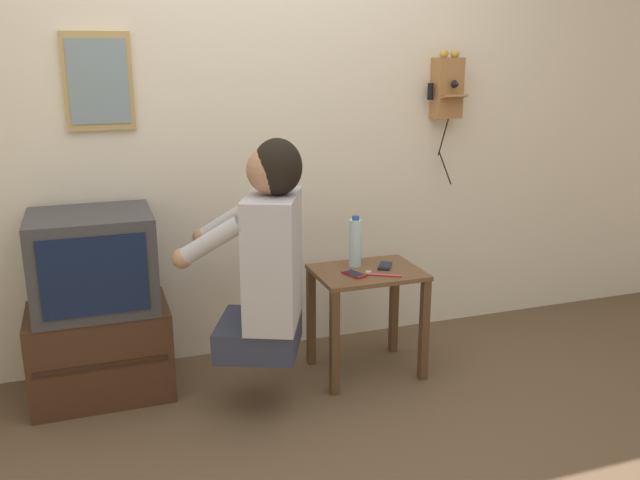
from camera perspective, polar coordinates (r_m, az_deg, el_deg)
The scene contains 12 objects.
ground_plane at distance 2.87m, azimuth 1.97°, elevation -18.44°, with size 14.00×14.00×0.00m, color brown.
wall_back at distance 3.58m, azimuth -5.12°, elevation 10.22°, with size 6.80×0.05×2.55m.
side_table at distance 3.44m, azimuth 3.96°, elevation -4.57°, with size 0.53×0.40×0.55m.
person at distance 3.01m, azimuth -4.45°, elevation -1.18°, with size 0.62×0.57×0.97m.
tv_stand at distance 3.45m, azimuth -17.95°, elevation -8.91°, with size 0.64×0.43×0.44m.
television at distance 3.31m, azimuth -18.57°, elevation -1.73°, with size 0.55×0.47×0.46m.
wall_phone_antique at distance 3.88m, azimuth 10.64°, elevation 12.53°, with size 0.19×0.18×0.74m.
framed_picture at distance 3.42m, azimuth -18.16°, elevation 12.57°, with size 0.31×0.03×0.45m.
cell_phone_held at distance 3.31m, azimuth 2.88°, elevation -2.88°, with size 0.10×0.14×0.01m.
cell_phone_spare at distance 3.45m, azimuth 5.49°, elevation -2.18°, with size 0.12×0.14×0.01m.
water_bottle at distance 3.43m, azimuth 2.99°, elevation -0.19°, with size 0.06×0.06×0.26m.
toothbrush at distance 3.31m, azimuth 5.16°, elevation -2.92°, with size 0.16×0.10×0.02m.
Camera 1 is at (-0.87, -2.21, 1.61)m, focal length 38.00 mm.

